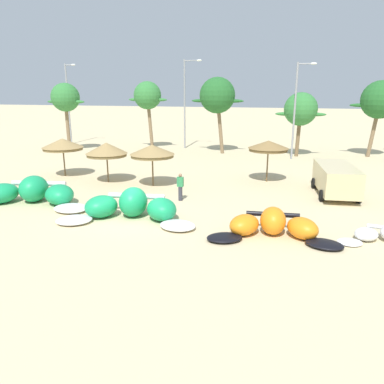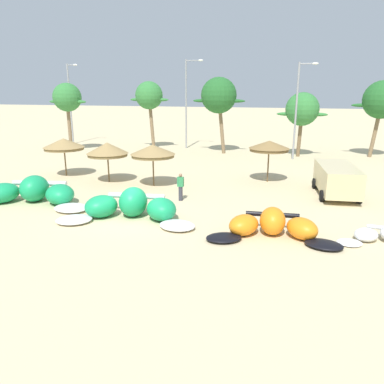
{
  "view_description": "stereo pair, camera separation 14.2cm",
  "coord_description": "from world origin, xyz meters",
  "px_view_note": "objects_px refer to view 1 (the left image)",
  "views": [
    {
      "loc": [
        7.86,
        -16.45,
        6.25
      ],
      "look_at": [
        2.55,
        2.0,
        1.0
      ],
      "focal_mm": 34.76,
      "sensor_mm": 36.0,
      "label": 1
    },
    {
      "loc": [
        8.0,
        -16.41,
        6.25
      ],
      "look_at": [
        2.55,
        2.0,
        1.0
      ],
      "focal_mm": 34.76,
      "sensor_mm": 36.0,
      "label": 2
    }
  ],
  "objects_px": {
    "parked_van": "(336,177)",
    "palm_leftmost": "(65,98)",
    "kite_center": "(273,226)",
    "beach_umbrella_near_palms": "(152,151)",
    "beach_umbrella_outermost": "(268,146)",
    "palm_left": "(148,96)",
    "lamppost_west_center": "(186,100)",
    "kite_left": "(31,194)",
    "palm_left_of_gap": "(217,96)",
    "person_by_umbrellas": "(180,187)",
    "beach_umbrella_near_van": "(63,144)",
    "palm_center_left": "(301,110)",
    "lamppost_west": "(69,100)",
    "beach_umbrella_middle": "(106,149)",
    "kite_left_of_center": "(131,207)",
    "lamppost_east_center": "(297,106)",
    "palm_center_right": "(380,100)"
  },
  "relations": [
    {
      "from": "beach_umbrella_outermost",
      "to": "lamppost_east_center",
      "type": "bearing_deg",
      "value": 80.86
    },
    {
      "from": "person_by_umbrellas",
      "to": "palm_left_of_gap",
      "type": "bearing_deg",
      "value": 95.52
    },
    {
      "from": "palm_left_of_gap",
      "to": "lamppost_east_center",
      "type": "height_order",
      "value": "lamppost_east_center"
    },
    {
      "from": "lamppost_west_center",
      "to": "lamppost_west",
      "type": "bearing_deg",
      "value": -178.52
    },
    {
      "from": "palm_center_right",
      "to": "lamppost_east_center",
      "type": "height_order",
      "value": "lamppost_east_center"
    },
    {
      "from": "kite_left_of_center",
      "to": "kite_center",
      "type": "distance_m",
      "value": 7.06
    },
    {
      "from": "kite_left_of_center",
      "to": "lamppost_west_center",
      "type": "bearing_deg",
      "value": 100.3
    },
    {
      "from": "beach_umbrella_near_palms",
      "to": "lamppost_west",
      "type": "bearing_deg",
      "value": 135.96
    },
    {
      "from": "person_by_umbrellas",
      "to": "beach_umbrella_near_van",
      "type": "bearing_deg",
      "value": 159.84
    },
    {
      "from": "kite_center",
      "to": "lamppost_east_center",
      "type": "bearing_deg",
      "value": 88.9
    },
    {
      "from": "kite_center",
      "to": "palm_left",
      "type": "relative_size",
      "value": 0.82
    },
    {
      "from": "parked_van",
      "to": "lamppost_west_center",
      "type": "xyz_separation_m",
      "value": [
        -14.49,
        16.0,
        4.21
      ]
    },
    {
      "from": "beach_umbrella_near_palms",
      "to": "palm_left_of_gap",
      "type": "bearing_deg",
      "value": 85.51
    },
    {
      "from": "kite_center",
      "to": "beach_umbrella_middle",
      "type": "xyz_separation_m",
      "value": [
        -11.95,
        7.12,
        1.85
      ]
    },
    {
      "from": "parked_van",
      "to": "palm_leftmost",
      "type": "height_order",
      "value": "palm_leftmost"
    },
    {
      "from": "lamppost_west_center",
      "to": "palm_left_of_gap",
      "type": "bearing_deg",
      "value": -30.26
    },
    {
      "from": "palm_leftmost",
      "to": "beach_umbrella_near_van",
      "type": "bearing_deg",
      "value": -57.8
    },
    {
      "from": "beach_umbrella_outermost",
      "to": "beach_umbrella_near_palms",
      "type": "bearing_deg",
      "value": -155.13
    },
    {
      "from": "lamppost_west",
      "to": "parked_van",
      "type": "bearing_deg",
      "value": -28.4
    },
    {
      "from": "beach_umbrella_near_palms",
      "to": "lamppost_east_center",
      "type": "xyz_separation_m",
      "value": [
        8.88,
        13.17,
        2.49
      ]
    },
    {
      "from": "palm_leftmost",
      "to": "kite_left_of_center",
      "type": "bearing_deg",
      "value": -49.23
    },
    {
      "from": "palm_center_right",
      "to": "lamppost_west_center",
      "type": "xyz_separation_m",
      "value": [
        -19.22,
        0.47,
        -0.08
      ]
    },
    {
      "from": "beach_umbrella_outermost",
      "to": "kite_left_of_center",
      "type": "bearing_deg",
      "value": -120.57
    },
    {
      "from": "beach_umbrella_outermost",
      "to": "person_by_umbrellas",
      "type": "xyz_separation_m",
      "value": [
        -4.45,
        -6.2,
        -1.73
      ]
    },
    {
      "from": "beach_umbrella_near_palms",
      "to": "lamppost_west_center",
      "type": "xyz_separation_m",
      "value": [
        -2.84,
        17.06,
        2.92
      ]
    },
    {
      "from": "kite_left_of_center",
      "to": "lamppost_west",
      "type": "bearing_deg",
      "value": 128.85
    },
    {
      "from": "lamppost_east_center",
      "to": "palm_center_left",
      "type": "bearing_deg",
      "value": 77.85
    },
    {
      "from": "kite_left",
      "to": "palm_center_left",
      "type": "relative_size",
      "value": 1.27
    },
    {
      "from": "palm_center_right",
      "to": "lamppost_west",
      "type": "xyz_separation_m",
      "value": [
        -33.64,
        0.1,
        -0.25
      ]
    },
    {
      "from": "parked_van",
      "to": "lamppost_east_center",
      "type": "distance_m",
      "value": 12.99
    },
    {
      "from": "palm_left",
      "to": "palm_center_left",
      "type": "distance_m",
      "value": 16.04
    },
    {
      "from": "beach_umbrella_middle",
      "to": "kite_left_of_center",
      "type": "bearing_deg",
      "value": -53.69
    },
    {
      "from": "palm_left_of_gap",
      "to": "parked_van",
      "type": "bearing_deg",
      "value": -52.49
    },
    {
      "from": "palm_left",
      "to": "person_by_umbrellas",
      "type": "bearing_deg",
      "value": -62.51
    },
    {
      "from": "beach_umbrella_middle",
      "to": "palm_left",
      "type": "height_order",
      "value": "palm_left"
    },
    {
      "from": "beach_umbrella_near_palms",
      "to": "palm_center_left",
      "type": "bearing_deg",
      "value": 58.24
    },
    {
      "from": "lamppost_west_center",
      "to": "kite_center",
      "type": "bearing_deg",
      "value": -64.76
    },
    {
      "from": "person_by_umbrellas",
      "to": "palm_center_right",
      "type": "distance_m",
      "value": 24.1
    },
    {
      "from": "beach_umbrella_near_palms",
      "to": "beach_umbrella_outermost",
      "type": "relative_size",
      "value": 1.02
    },
    {
      "from": "beach_umbrella_outermost",
      "to": "palm_left",
      "type": "relative_size",
      "value": 0.4
    },
    {
      "from": "beach_umbrella_middle",
      "to": "palm_center_right",
      "type": "distance_m",
      "value": 25.95
    },
    {
      "from": "kite_center",
      "to": "beach_umbrella_near_palms",
      "type": "distance_m",
      "value": 11.15
    },
    {
      "from": "beach_umbrella_near_palms",
      "to": "palm_leftmost",
      "type": "height_order",
      "value": "palm_leftmost"
    },
    {
      "from": "kite_center",
      "to": "beach_umbrella_outermost",
      "type": "relative_size",
      "value": 2.04
    },
    {
      "from": "beach_umbrella_middle",
      "to": "lamppost_west",
      "type": "relative_size",
      "value": 0.31
    },
    {
      "from": "kite_left",
      "to": "beach_umbrella_outermost",
      "type": "distance_m",
      "value": 15.59
    },
    {
      "from": "beach_umbrella_near_palms",
      "to": "palm_left_of_gap",
      "type": "distance_m",
      "value": 15.15
    },
    {
      "from": "palm_center_left",
      "to": "lamppost_west",
      "type": "height_order",
      "value": "lamppost_west"
    },
    {
      "from": "beach_umbrella_outermost",
      "to": "palm_center_right",
      "type": "relative_size",
      "value": 0.4
    },
    {
      "from": "palm_leftmost",
      "to": "palm_center_left",
      "type": "bearing_deg",
      "value": 7.73
    }
  ]
}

